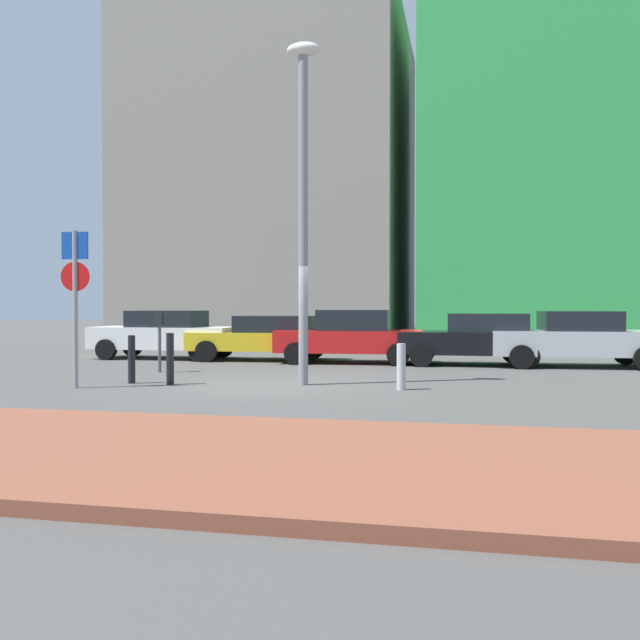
{
  "coord_description": "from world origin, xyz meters",
  "views": [
    {
      "loc": [
        4.02,
        -13.84,
        1.67
      ],
      "look_at": [
        0.56,
        2.34,
        1.33
      ],
      "focal_mm": 38.44,
      "sensor_mm": 36.0,
      "label": 1
    }
  ],
  "objects_px": {
    "parking_sign_post": "(75,289)",
    "traffic_bollard_mid": "(170,359)",
    "parked_car_black": "(477,338)",
    "street_lamp": "(303,185)",
    "traffic_bollard_far": "(132,359)",
    "parking_meter": "(160,334)",
    "parked_car_yellow": "(266,336)",
    "parked_car_red": "(351,336)",
    "parked_car_silver": "(576,338)",
    "parked_car_white": "(165,334)",
    "traffic_bollard_near": "(401,367)"
  },
  "relations": [
    {
      "from": "parking_sign_post",
      "to": "traffic_bollard_mid",
      "type": "distance_m",
      "value": 2.39
    },
    {
      "from": "parked_car_black",
      "to": "street_lamp",
      "type": "bearing_deg",
      "value": -122.73
    },
    {
      "from": "parked_car_black",
      "to": "traffic_bollard_far",
      "type": "bearing_deg",
      "value": -139.85
    },
    {
      "from": "parking_meter",
      "to": "traffic_bollard_far",
      "type": "distance_m",
      "value": 2.48
    },
    {
      "from": "traffic_bollard_far",
      "to": "parked_car_yellow",
      "type": "bearing_deg",
      "value": 81.09
    },
    {
      "from": "parked_car_red",
      "to": "traffic_bollard_mid",
      "type": "xyz_separation_m",
      "value": [
        -2.83,
        -6.27,
        -0.25
      ]
    },
    {
      "from": "parking_sign_post",
      "to": "street_lamp",
      "type": "height_order",
      "value": "street_lamp"
    },
    {
      "from": "parked_car_red",
      "to": "street_lamp",
      "type": "xyz_separation_m",
      "value": [
        -0.05,
        -5.73,
        3.42
      ]
    },
    {
      "from": "parked_car_yellow",
      "to": "parked_car_silver",
      "type": "height_order",
      "value": "parked_car_silver"
    },
    {
      "from": "parking_sign_post",
      "to": "parked_car_black",
      "type": "bearing_deg",
      "value": 41.89
    },
    {
      "from": "parked_car_white",
      "to": "parking_sign_post",
      "type": "height_order",
      "value": "parking_sign_post"
    },
    {
      "from": "parked_car_silver",
      "to": "street_lamp",
      "type": "relative_size",
      "value": 0.65
    },
    {
      "from": "parked_car_yellow",
      "to": "traffic_bollard_near",
      "type": "height_order",
      "value": "parked_car_yellow"
    },
    {
      "from": "parked_car_red",
      "to": "parked_car_black",
      "type": "height_order",
      "value": "parked_car_red"
    },
    {
      "from": "parked_car_yellow",
      "to": "parked_car_red",
      "type": "distance_m",
      "value": 2.73
    },
    {
      "from": "parking_sign_post",
      "to": "parking_meter",
      "type": "relative_size",
      "value": 2.16
    },
    {
      "from": "street_lamp",
      "to": "parked_car_black",
      "type": "bearing_deg",
      "value": 57.27
    },
    {
      "from": "parked_car_yellow",
      "to": "parked_car_red",
      "type": "relative_size",
      "value": 1.04
    },
    {
      "from": "parked_car_yellow",
      "to": "street_lamp",
      "type": "relative_size",
      "value": 0.63
    },
    {
      "from": "parked_car_black",
      "to": "traffic_bollard_far",
      "type": "relative_size",
      "value": 3.98
    },
    {
      "from": "traffic_bollard_near",
      "to": "traffic_bollard_mid",
      "type": "distance_m",
      "value": 4.88
    },
    {
      "from": "parked_car_black",
      "to": "traffic_bollard_far",
      "type": "xyz_separation_m",
      "value": [
        -7.34,
        -6.19,
        -0.25
      ]
    },
    {
      "from": "traffic_bollard_near",
      "to": "parked_car_black",
      "type": "bearing_deg",
      "value": 75.74
    },
    {
      "from": "traffic_bollard_mid",
      "to": "parked_car_yellow",
      "type": "bearing_deg",
      "value": 88.87
    },
    {
      "from": "street_lamp",
      "to": "traffic_bollard_near",
      "type": "xyz_separation_m",
      "value": [
        2.1,
        -0.43,
        -3.76
      ]
    },
    {
      "from": "street_lamp",
      "to": "traffic_bollard_mid",
      "type": "xyz_separation_m",
      "value": [
        -2.77,
        -0.54,
        -3.67
      ]
    },
    {
      "from": "street_lamp",
      "to": "parked_car_silver",
      "type": "bearing_deg",
      "value": 42.24
    },
    {
      "from": "traffic_bollard_near",
      "to": "parked_car_silver",
      "type": "bearing_deg",
      "value": 55.66
    },
    {
      "from": "parked_car_white",
      "to": "traffic_bollard_far",
      "type": "height_order",
      "value": "parked_car_white"
    },
    {
      "from": "parking_sign_post",
      "to": "traffic_bollard_mid",
      "type": "bearing_deg",
      "value": 31.35
    },
    {
      "from": "parked_car_black",
      "to": "traffic_bollard_mid",
      "type": "xyz_separation_m",
      "value": [
        -6.43,
        -6.23,
        -0.22
      ]
    },
    {
      "from": "traffic_bollard_near",
      "to": "traffic_bollard_mid",
      "type": "relative_size",
      "value": 0.84
    },
    {
      "from": "parked_car_red",
      "to": "parking_meter",
      "type": "relative_size",
      "value": 2.94
    },
    {
      "from": "parking_meter",
      "to": "traffic_bollard_mid",
      "type": "distance_m",
      "value": 2.84
    },
    {
      "from": "parking_meter",
      "to": "traffic_bollard_near",
      "type": "xyz_separation_m",
      "value": [
        6.27,
        -2.33,
        -0.49
      ]
    },
    {
      "from": "parking_meter",
      "to": "traffic_bollard_mid",
      "type": "xyz_separation_m",
      "value": [
        1.39,
        -2.44,
        -0.41
      ]
    },
    {
      "from": "traffic_bollard_near",
      "to": "parked_car_yellow",
      "type": "bearing_deg",
      "value": 125.85
    },
    {
      "from": "traffic_bollard_mid",
      "to": "parked_car_black",
      "type": "bearing_deg",
      "value": 44.1
    },
    {
      "from": "parked_car_red",
      "to": "parking_meter",
      "type": "distance_m",
      "value": 5.7
    },
    {
      "from": "parked_car_red",
      "to": "parked_car_silver",
      "type": "xyz_separation_m",
      "value": [
        6.26,
        0.0,
        -0.01
      ]
    },
    {
      "from": "parked_car_white",
      "to": "traffic_bollard_near",
      "type": "xyz_separation_m",
      "value": [
        8.06,
        -6.5,
        -0.33
      ]
    },
    {
      "from": "parked_car_white",
      "to": "parked_car_black",
      "type": "bearing_deg",
      "value": -2.26
    },
    {
      "from": "parked_car_black",
      "to": "parking_meter",
      "type": "bearing_deg",
      "value": -154.12
    },
    {
      "from": "parked_car_red",
      "to": "street_lamp",
      "type": "relative_size",
      "value": 0.61
    },
    {
      "from": "parked_car_silver",
      "to": "traffic_bollard_near",
      "type": "height_order",
      "value": "parked_car_silver"
    },
    {
      "from": "parked_car_yellow",
      "to": "traffic_bollard_mid",
      "type": "distance_m",
      "value": 6.68
    },
    {
      "from": "traffic_bollard_near",
      "to": "traffic_bollard_mid",
      "type": "height_order",
      "value": "traffic_bollard_mid"
    },
    {
      "from": "parked_car_black",
      "to": "parking_sign_post",
      "type": "relative_size",
      "value": 1.29
    },
    {
      "from": "traffic_bollard_far",
      "to": "street_lamp",
      "type": "bearing_deg",
      "value": 7.74
    },
    {
      "from": "parked_car_yellow",
      "to": "traffic_bollard_mid",
      "type": "height_order",
      "value": "parked_car_yellow"
    }
  ]
}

